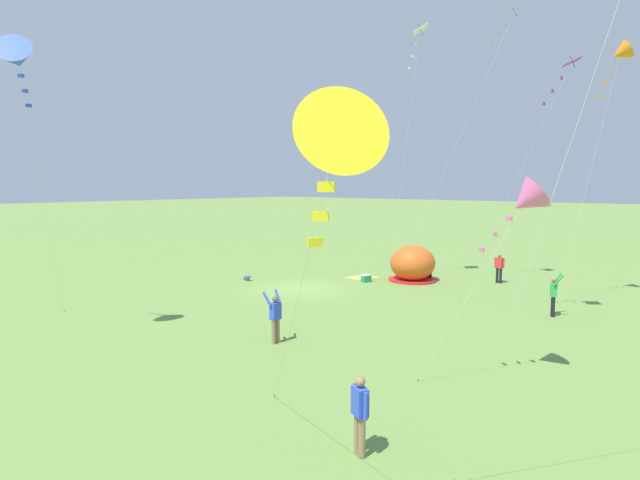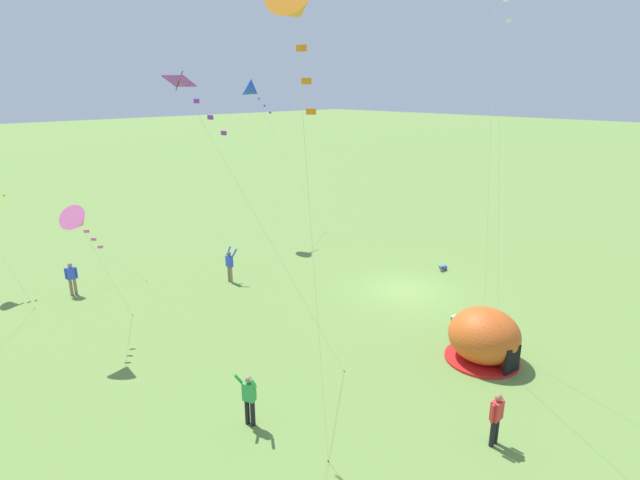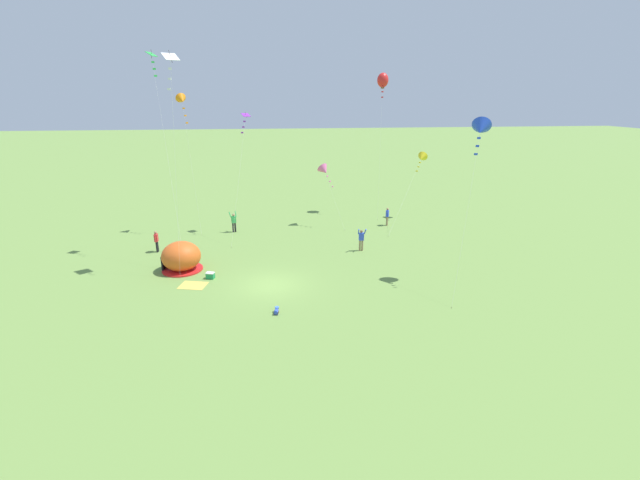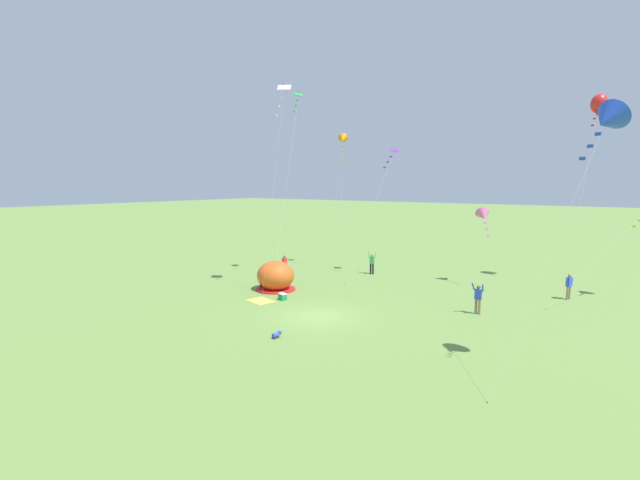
{
  "view_description": "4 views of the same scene",
  "coord_description": "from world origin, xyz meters",
  "px_view_note": "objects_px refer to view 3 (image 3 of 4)",
  "views": [
    {
      "loc": [
        19.33,
        18.3,
        5.65
      ],
      "look_at": [
        -0.08,
        1.48,
        2.79
      ],
      "focal_mm": 28.0,
      "sensor_mm": 36.0,
      "label": 1
    },
    {
      "loc": [
        -14.04,
        19.79,
        10.12
      ],
      "look_at": [
        2.21,
        3.95,
        3.1
      ],
      "focal_mm": 28.0,
      "sensor_mm": 36.0,
      "label": 2
    },
    {
      "loc": [
        -0.12,
        -25.78,
        11.64
      ],
      "look_at": [
        3.55,
        2.47,
        2.14
      ],
      "focal_mm": 24.0,
      "sensor_mm": 36.0,
      "label": 3
    },
    {
      "loc": [
        13.59,
        -19.38,
        7.55
      ],
      "look_at": [
        -1.65,
        2.46,
        4.06
      ],
      "focal_mm": 24.0,
      "sensor_mm": 36.0,
      "label": 4
    }
  ],
  "objects_px": {
    "kite_orange": "(182,100)",
    "person_strolling": "(361,239)",
    "person_center_field": "(387,216)",
    "kite_pink": "(324,170)",
    "person_far_back": "(156,240)",
    "kite_purple": "(245,122)",
    "kite_yellow": "(422,158)",
    "kite_red": "(383,80)",
    "popup_tent": "(181,257)",
    "kite_white": "(171,65)",
    "cooler_box": "(210,276)",
    "kite_green": "(153,66)",
    "person_near_tent": "(234,221)",
    "kite_blue": "(481,129)",
    "toddler_crawling": "(276,311)"
  },
  "relations": [
    {
      "from": "popup_tent",
      "to": "kite_yellow",
      "type": "bearing_deg",
      "value": 28.3
    },
    {
      "from": "kite_green",
      "to": "kite_red",
      "type": "xyz_separation_m",
      "value": [
        19.49,
        10.47,
        -0.47
      ]
    },
    {
      "from": "kite_white",
      "to": "cooler_box",
      "type": "bearing_deg",
      "value": -53.83
    },
    {
      "from": "toddler_crawling",
      "to": "kite_blue",
      "type": "bearing_deg",
      "value": 15.08
    },
    {
      "from": "toddler_crawling",
      "to": "kite_yellow",
      "type": "height_order",
      "value": "kite_yellow"
    },
    {
      "from": "person_strolling",
      "to": "kite_white",
      "type": "bearing_deg",
      "value": -171.4
    },
    {
      "from": "popup_tent",
      "to": "kite_purple",
      "type": "relative_size",
      "value": 0.27
    },
    {
      "from": "cooler_box",
      "to": "kite_white",
      "type": "bearing_deg",
      "value": 126.17
    },
    {
      "from": "person_center_field",
      "to": "kite_pink",
      "type": "relative_size",
      "value": 0.29
    },
    {
      "from": "person_strolling",
      "to": "kite_green",
      "type": "distance_m",
      "value": 19.71
    },
    {
      "from": "person_center_field",
      "to": "popup_tent",
      "type": "bearing_deg",
      "value": -152.7
    },
    {
      "from": "person_center_field",
      "to": "person_near_tent",
      "type": "xyz_separation_m",
      "value": [
        -14.4,
        -0.3,
        0.03
      ]
    },
    {
      "from": "kite_purple",
      "to": "kite_yellow",
      "type": "xyz_separation_m",
      "value": [
        16.89,
        2.5,
        -3.68
      ]
    },
    {
      "from": "popup_tent",
      "to": "kite_pink",
      "type": "relative_size",
      "value": 0.48
    },
    {
      "from": "popup_tent",
      "to": "person_near_tent",
      "type": "xyz_separation_m",
      "value": [
        3.12,
        8.74,
        0.0
      ]
    },
    {
      "from": "person_far_back",
      "to": "kite_yellow",
      "type": "xyz_separation_m",
      "value": [
        24.07,
        7.41,
        5.07
      ]
    },
    {
      "from": "kite_pink",
      "to": "kite_yellow",
      "type": "bearing_deg",
      "value": 7.65
    },
    {
      "from": "person_far_back",
      "to": "kite_purple",
      "type": "height_order",
      "value": "kite_purple"
    },
    {
      "from": "kite_orange",
      "to": "person_strolling",
      "type": "bearing_deg",
      "value": -28.37
    },
    {
      "from": "popup_tent",
      "to": "kite_red",
      "type": "xyz_separation_m",
      "value": [
        18.1,
        14.9,
        12.3
      ]
    },
    {
      "from": "kite_white",
      "to": "person_strolling",
      "type": "bearing_deg",
      "value": 8.6
    },
    {
      "from": "person_near_tent",
      "to": "kite_blue",
      "type": "distance_m",
      "value": 22.3
    },
    {
      "from": "cooler_box",
      "to": "kite_green",
      "type": "xyz_separation_m",
      "value": [
        -3.54,
        6.24,
        13.54
      ]
    },
    {
      "from": "cooler_box",
      "to": "person_far_back",
      "type": "bearing_deg",
      "value": 128.6
    },
    {
      "from": "cooler_box",
      "to": "person_far_back",
      "type": "height_order",
      "value": "person_far_back"
    },
    {
      "from": "person_center_field",
      "to": "kite_orange",
      "type": "xyz_separation_m",
      "value": [
        -18.14,
        0.92,
        10.5
      ]
    },
    {
      "from": "toddler_crawling",
      "to": "person_strolling",
      "type": "height_order",
      "value": "person_strolling"
    },
    {
      "from": "kite_yellow",
      "to": "kite_red",
      "type": "bearing_deg",
      "value": 135.07
    },
    {
      "from": "kite_white",
      "to": "kite_purple",
      "type": "relative_size",
      "value": 1.37
    },
    {
      "from": "person_near_tent",
      "to": "kite_green",
      "type": "distance_m",
      "value": 14.21
    },
    {
      "from": "kite_purple",
      "to": "kite_orange",
      "type": "xyz_separation_m",
      "value": [
        -5.18,
        0.9,
        1.75
      ]
    },
    {
      "from": "popup_tent",
      "to": "kite_red",
      "type": "distance_m",
      "value": 26.48
    },
    {
      "from": "person_near_tent",
      "to": "person_far_back",
      "type": "bearing_deg",
      "value": -141.32
    },
    {
      "from": "person_center_field",
      "to": "kite_blue",
      "type": "xyz_separation_m",
      "value": [
        1.71,
        -12.93,
        8.88
      ]
    },
    {
      "from": "cooler_box",
      "to": "person_strolling",
      "type": "distance_m",
      "value": 12.1
    },
    {
      "from": "kite_purple",
      "to": "kite_red",
      "type": "distance_m",
      "value": 15.17
    },
    {
      "from": "kite_orange",
      "to": "kite_blue",
      "type": "height_order",
      "value": "kite_orange"
    },
    {
      "from": "kite_yellow",
      "to": "kite_blue",
      "type": "bearing_deg",
      "value": -98.22
    },
    {
      "from": "kite_purple",
      "to": "kite_orange",
      "type": "height_order",
      "value": "kite_orange"
    },
    {
      "from": "cooler_box",
      "to": "kite_red",
      "type": "distance_m",
      "value": 26.55
    },
    {
      "from": "person_near_tent",
      "to": "cooler_box",
      "type": "bearing_deg",
      "value": -95.28
    },
    {
      "from": "toddler_crawling",
      "to": "kite_white",
      "type": "bearing_deg",
      "value": 127.3
    },
    {
      "from": "popup_tent",
      "to": "kite_white",
      "type": "distance_m",
      "value": 12.57
    },
    {
      "from": "toddler_crawling",
      "to": "kite_orange",
      "type": "xyz_separation_m",
      "value": [
        -7.04,
        17.3,
        11.29
      ]
    },
    {
      "from": "popup_tent",
      "to": "kite_yellow",
      "type": "xyz_separation_m",
      "value": [
        21.46,
        11.56,
        5.04
      ]
    },
    {
      "from": "cooler_box",
      "to": "kite_purple",
      "type": "distance_m",
      "value": 14.63
    },
    {
      "from": "person_near_tent",
      "to": "kite_yellow",
      "type": "xyz_separation_m",
      "value": [
        18.34,
        2.82,
        5.04
      ]
    },
    {
      "from": "kite_red",
      "to": "person_center_field",
      "type": "bearing_deg",
      "value": -95.67
    },
    {
      "from": "cooler_box",
      "to": "kite_pink",
      "type": "distance_m",
      "value": 16.11
    },
    {
      "from": "kite_blue",
      "to": "cooler_box",
      "type": "bearing_deg",
      "value": 173.06
    }
  ]
}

